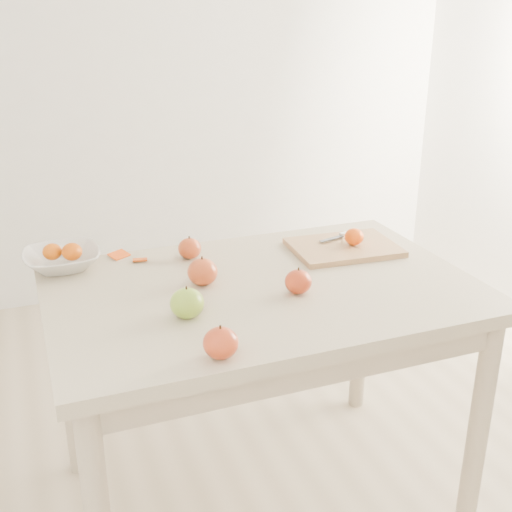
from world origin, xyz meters
name	(u,v)px	position (x,y,z in m)	size (l,w,h in m)	color
ground	(261,494)	(0.00, 0.00, 0.00)	(3.50, 3.50, 0.00)	#C6B293
table	(262,316)	(0.00, 0.00, 0.65)	(1.20, 0.80, 0.75)	#C2B293
cutting_board	(344,247)	(0.35, 0.16, 0.76)	(0.33, 0.24, 0.02)	#A98654
board_tangerine	(354,237)	(0.38, 0.15, 0.80)	(0.06, 0.06, 0.05)	#E53D08
fruit_bowl	(62,259)	(-0.52, 0.33, 0.78)	(0.23, 0.23, 0.06)	silver
bowl_tangerine_near	(52,252)	(-0.54, 0.34, 0.80)	(0.06, 0.06, 0.05)	#CA6207
bowl_tangerine_far	(72,252)	(-0.49, 0.32, 0.80)	(0.06, 0.06, 0.05)	#C95707
orange_peel_a	(119,256)	(-0.34, 0.36, 0.75)	(0.06, 0.04, 0.00)	#E94E10
orange_peel_b	(140,260)	(-0.29, 0.30, 0.75)	(0.04, 0.04, 0.00)	#CE470E
paring_knife	(346,234)	(0.39, 0.23, 0.78)	(0.17, 0.06, 0.01)	white
apple_green	(187,303)	(-0.25, -0.12, 0.79)	(0.09, 0.09, 0.08)	#65A015
apple_red_a	(190,248)	(-0.14, 0.27, 0.78)	(0.07, 0.07, 0.07)	maroon
apple_red_c	(221,343)	(-0.23, -0.34, 0.79)	(0.08, 0.08, 0.07)	#9D1610
apple_red_e	(298,282)	(0.07, -0.08, 0.78)	(0.08, 0.08, 0.07)	maroon
apple_red_b	(202,272)	(-0.16, 0.06, 0.79)	(0.09, 0.09, 0.08)	maroon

